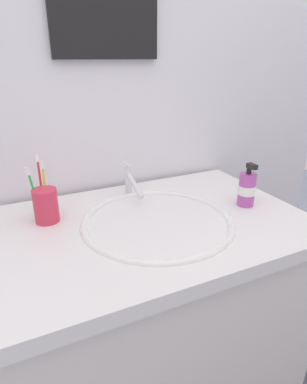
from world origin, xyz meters
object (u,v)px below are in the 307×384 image
object	(u,v)px
toothbrush_cup	(46,206)
toothbrush_red	(41,182)
toothbrush_green	(34,191)
faucet	(131,182)
soap_dispenser	(247,189)
toothbrush_yellow	(45,185)

from	to	relation	value
toothbrush_cup	toothbrush_red	xyz separation A→B (m)	(-0.00, 0.04, 0.06)
toothbrush_cup	toothbrush_red	size ratio (longest dim) A/B	0.54
toothbrush_cup	toothbrush_green	bearing A→B (deg)	155.85
faucet	soap_dispenser	size ratio (longest dim) A/B	1.10
toothbrush_cup	soap_dispenser	size ratio (longest dim) A/B	0.70
toothbrush_yellow	toothbrush_red	xyz separation A→B (m)	(-0.01, 0.01, 0.01)
faucet	toothbrush_green	distance (m)	0.34
toothbrush_green	toothbrush_red	size ratio (longest dim) A/B	0.88
toothbrush_cup	toothbrush_green	world-z (taller)	toothbrush_green
faucet	toothbrush_yellow	size ratio (longest dim) A/B	0.94
faucet	toothbrush_cup	bearing A→B (deg)	-167.33
toothbrush_green	toothbrush_red	distance (m)	0.04
faucet	toothbrush_cup	xyz separation A→B (m)	(-0.31, -0.07, -0.00)
toothbrush_green	soap_dispenser	size ratio (longest dim) A/B	1.13
toothbrush_green	toothbrush_red	xyz separation A→B (m)	(0.03, 0.03, 0.01)
toothbrush_red	toothbrush_green	bearing A→B (deg)	-129.73
toothbrush_cup	toothbrush_yellow	xyz separation A→B (m)	(0.01, 0.03, 0.05)
faucet	toothbrush_cup	distance (m)	0.32
faucet	toothbrush_green	bearing A→B (deg)	-170.35
toothbrush_yellow	toothbrush_green	bearing A→B (deg)	-149.40
faucet	toothbrush_yellow	distance (m)	0.31
toothbrush_green	soap_dispenser	world-z (taller)	toothbrush_green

